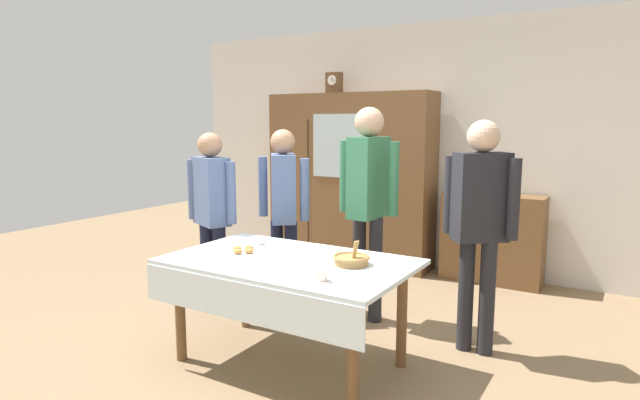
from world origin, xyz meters
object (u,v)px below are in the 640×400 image
tea_cup_mid_right (321,277)px  tea_cup_front_edge (257,242)px  mantel_clock (334,83)px  spoon_back_edge (280,249)px  dining_table (286,275)px  book_stack (495,190)px  pastry_plate (243,252)px  bread_basket (351,259)px  person_behind_table_right (480,214)px  person_by_cabinet (283,202)px  spoon_mid_right (316,258)px  person_beside_shelf (368,192)px  tea_cup_near_left (337,253)px  person_near_right_end (212,205)px  wall_cabinet (350,179)px  spoon_mid_left (247,239)px  bookshelf_low (492,238)px

tea_cup_mid_right → tea_cup_front_edge: bearing=149.0°
mantel_clock → spoon_back_edge: size_ratio=2.02×
dining_table → mantel_clock: size_ratio=6.75×
book_stack → pastry_plate: bearing=-112.3°
tea_cup_front_edge → mantel_clock: bearing=106.1°
bread_basket → person_behind_table_right: (0.62, 0.74, 0.24)m
tea_cup_mid_right → spoon_back_edge: 0.83m
dining_table → person_by_cabinet: person_by_cabinet is taller
spoon_back_edge → spoon_mid_right: same height
tea_cup_front_edge → dining_table: bearing=-29.7°
person_by_cabinet → tea_cup_front_edge: bearing=-71.7°
dining_table → person_beside_shelf: bearing=84.6°
mantel_clock → tea_cup_near_left: size_ratio=1.85×
person_near_right_end → person_behind_table_right: bearing=8.9°
tea_cup_mid_right → person_beside_shelf: 1.38m
wall_cabinet → bread_basket: size_ratio=8.16×
spoon_mid_left → person_near_right_end: (-0.51, 0.16, 0.20)m
tea_cup_near_left → pastry_plate: size_ratio=0.46×
person_near_right_end → pastry_plate: bearing=-34.6°
dining_table → tea_cup_near_left: size_ratio=12.47×
person_near_right_end → spoon_back_edge: bearing=-18.1°
spoon_mid_right → wall_cabinet: bearing=113.1°
tea_cup_mid_right → tea_cup_near_left: bearing=109.8°
spoon_back_edge → person_near_right_end: size_ratio=0.08×
book_stack → pastry_plate: 2.87m
bread_basket → mantel_clock: bearing=122.0°
mantel_clock → spoon_mid_right: (1.25, -2.43, -1.34)m
spoon_mid_right → person_behind_table_right: 1.18m
person_beside_shelf → person_behind_table_right: (0.94, -0.15, -0.07)m
person_behind_table_right → wall_cabinet: bearing=138.5°
dining_table → book_stack: book_stack is taller
book_stack → person_beside_shelf: size_ratio=0.13×
bookshelf_low → tea_cup_front_edge: 2.68m
wall_cabinet → spoon_back_edge: (0.68, -2.36, -0.25)m
spoon_mid_left → person_near_right_end: 0.58m
mantel_clock → pastry_plate: (0.75, -2.59, -1.33)m
dining_table → spoon_back_edge: bearing=132.8°
bookshelf_low → person_behind_table_right: 1.87m
bookshelf_low → person_near_right_end: bearing=-131.6°
bookshelf_low → book_stack: (0.00, 0.00, 0.50)m
person_beside_shelf → person_behind_table_right: 0.95m
person_near_right_end → spoon_mid_left: bearing=-17.4°
tea_cup_near_left → dining_table: bearing=-132.6°
spoon_back_edge → person_behind_table_right: person_behind_table_right is taller
tea_cup_front_edge → pastry_plate: tea_cup_front_edge is taller
tea_cup_front_edge → bread_basket: bread_basket is taller
bookshelf_low → person_by_cabinet: 2.27m
book_stack → pastry_plate: (-1.09, -2.64, -0.21)m
bread_basket → pastry_plate: bread_basket is taller
tea_cup_near_left → mantel_clock: bearing=120.2°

